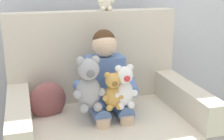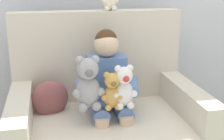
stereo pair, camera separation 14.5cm
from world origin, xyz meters
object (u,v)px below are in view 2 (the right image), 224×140
(plush_white, at_px, (124,88))
(throw_pillow, at_px, (50,99))
(plush_grey, at_px, (88,84))
(armchair, at_px, (105,129))
(plush_honey, at_px, (112,91))
(seated_child, at_px, (108,84))

(plush_white, height_order, throw_pillow, plush_white)
(plush_white, height_order, plush_grey, plush_grey)
(armchair, xyz_separation_m, plush_honey, (0.02, -0.16, 0.34))
(seated_child, relative_size, plush_grey, 2.37)
(armchair, height_order, plush_honey, armchair)
(armchair, bearing_deg, plush_white, -57.74)
(seated_child, relative_size, throw_pillow, 3.17)
(seated_child, bearing_deg, plush_grey, -144.28)
(plush_grey, relative_size, throw_pillow, 1.34)
(plush_white, relative_size, plush_grey, 0.81)
(armchair, xyz_separation_m, plush_grey, (-0.13, -0.12, 0.39))
(plush_white, relative_size, plush_honey, 1.15)
(armchair, relative_size, plush_honey, 5.16)
(plush_grey, distance_m, plush_honey, 0.16)
(seated_child, xyz_separation_m, plush_honey, (-0.01, -0.17, 0.01))
(armchair, distance_m, throw_pillow, 0.45)
(plush_white, distance_m, plush_honey, 0.08)
(armchair, relative_size, plush_grey, 3.64)
(plush_white, bearing_deg, seated_child, 117.07)
(armchair, height_order, throw_pillow, armchair)
(seated_child, xyz_separation_m, plush_grey, (-0.16, -0.13, 0.06))
(plush_grey, height_order, throw_pillow, plush_grey)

